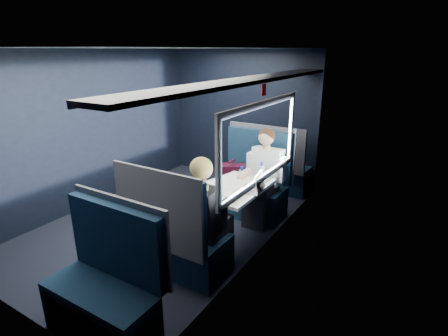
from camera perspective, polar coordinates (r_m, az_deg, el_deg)
The scene contains 13 objects.
ground at distance 5.01m, azimuth -8.94°, elevation -8.65°, with size 2.80×4.20×0.01m, color black.
room_shell at distance 4.51m, azimuth -9.67°, elevation 8.22°, with size 3.00×4.40×2.40m.
table at distance 4.18m, azimuth 1.56°, elevation -4.02°, with size 0.62×1.00×0.74m.
seat_bay_near at distance 5.07m, azimuth 4.45°, elevation -2.79°, with size 1.04×0.62×1.26m.
seat_bay_far at distance 3.74m, azimuth -7.77°, elevation -11.41°, with size 1.04×0.62×1.26m.
seat_row_front at distance 5.87m, azimuth 8.70°, elevation -0.07°, with size 1.04×0.51×1.16m.
seat_row_back at distance 3.21m, azimuth -18.61°, elevation -18.15°, with size 1.04×0.51×1.16m.
man at distance 4.72m, azimuth 6.48°, elevation -0.72°, with size 0.53×0.56×1.32m.
woman at distance 3.58m, azimuth -3.15°, elevation -7.04°, with size 0.53×0.56×1.32m.
papers at distance 4.20m, azimuth 0.63°, elevation -2.75°, with size 0.55×0.79×0.01m, color white.
laptop at distance 4.01m, azimuth 5.13°, elevation -2.96°, with size 0.29×0.34×0.23m.
bottle_small at distance 4.34m, azimuth 6.15°, elevation -0.71°, with size 0.07×0.07×0.24m.
cup at distance 4.34m, azimuth 6.03°, elevation -1.62°, with size 0.06×0.06×0.08m, color white.
Camera 1 is at (2.93, -3.36, 2.29)m, focal length 28.00 mm.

